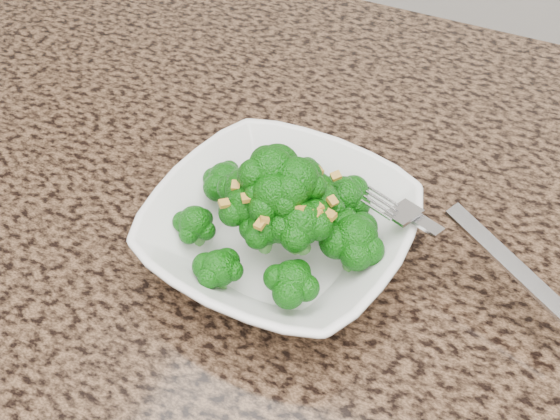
% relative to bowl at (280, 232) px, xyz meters
% --- Properties ---
extents(bowl, '(0.22, 0.22, 0.05)m').
position_rel_bowl_xyz_m(bowl, '(0.00, 0.00, 0.00)').
color(bowl, white).
rests_on(bowl, granite_counter).
extents(broccoli_pile, '(0.18, 0.18, 0.06)m').
position_rel_bowl_xyz_m(broccoli_pile, '(0.00, 0.00, 0.06)').
color(broccoli_pile, '#0E5B0A').
rests_on(broccoli_pile, bowl).
extents(garlic_topping, '(0.11, 0.11, 0.01)m').
position_rel_bowl_xyz_m(garlic_topping, '(0.00, 0.00, 0.09)').
color(garlic_topping, gold).
rests_on(garlic_topping, broccoli_pile).
extents(fork, '(0.19, 0.11, 0.01)m').
position_rel_bowl_xyz_m(fork, '(0.11, 0.03, 0.03)').
color(fork, silver).
rests_on(fork, bowl).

